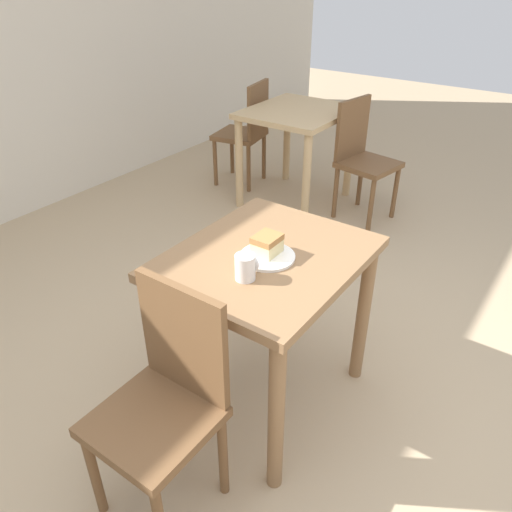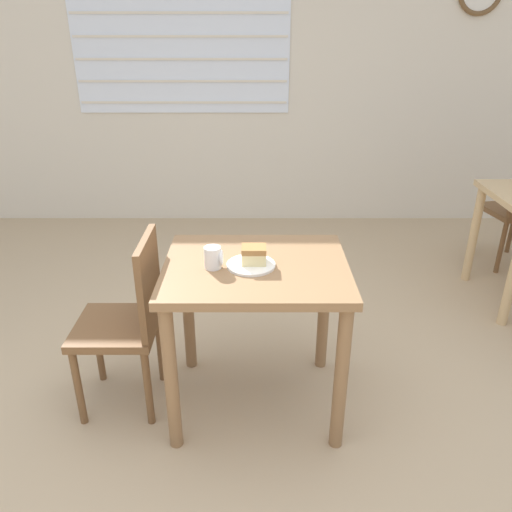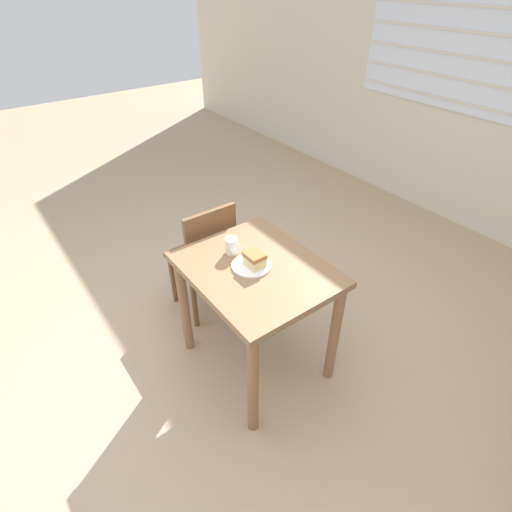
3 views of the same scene
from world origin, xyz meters
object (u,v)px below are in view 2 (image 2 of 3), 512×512
chair_near_window (128,318)px  plate (250,265)px  cake_slice (253,255)px  coffee_mug (213,258)px  dining_table_near (255,292)px

chair_near_window → plate: 0.65m
cake_slice → coffee_mug: (-0.18, -0.03, -0.00)m
plate → coffee_mug: (-0.16, -0.01, 0.04)m
chair_near_window → plate: chair_near_window is taller
plate → cake_slice: size_ratio=2.00×
coffee_mug → plate: bearing=5.3°
cake_slice → dining_table_near: bearing=34.4°
chair_near_window → cake_slice: (0.59, -0.01, 0.34)m
dining_table_near → plate: bearing=-140.3°
chair_near_window → coffee_mug: bearing=84.4°
chair_near_window → plate: size_ratio=4.11×
plate → dining_table_near: bearing=39.7°
cake_slice → coffee_mug: 0.18m
chair_near_window → coffee_mug: (0.41, -0.04, 0.33)m
dining_table_near → plate: size_ratio=3.81×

